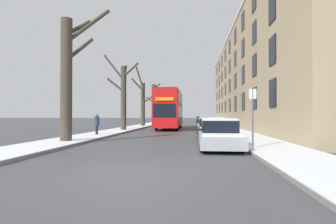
{
  "coord_description": "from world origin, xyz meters",
  "views": [
    {
      "loc": [
        1.88,
        -6.97,
        1.58
      ],
      "look_at": [
        -0.59,
        18.09,
        1.91
      ],
      "focal_mm": 28.0,
      "sensor_mm": 36.0,
      "label": 1
    }
  ],
  "objects_px": {
    "double_decker_bus": "(170,108)",
    "parked_car_3": "(204,124)",
    "parked_car_2": "(207,126)",
    "bare_tree_left_3": "(154,103)",
    "bare_tree_left_1": "(123,94)",
    "parked_car_0": "(219,135)",
    "street_sign_post": "(253,115)",
    "parked_car_1": "(212,129)",
    "pedestrian_left_sidewalk": "(97,124)",
    "bare_tree_left_0": "(68,75)",
    "bare_tree_left_2": "(143,102)",
    "parked_car_4": "(203,122)"
  },
  "relations": [
    {
      "from": "bare_tree_left_1",
      "to": "pedestrian_left_sidewalk",
      "type": "xyz_separation_m",
      "value": [
        -0.21,
        -6.62,
        -2.77
      ]
    },
    {
      "from": "parked_car_4",
      "to": "street_sign_post",
      "type": "xyz_separation_m",
      "value": [
        1.38,
        -23.79,
        0.89
      ]
    },
    {
      "from": "pedestrian_left_sidewalk",
      "to": "bare_tree_left_3",
      "type": "bearing_deg",
      "value": 156.79
    },
    {
      "from": "pedestrian_left_sidewalk",
      "to": "street_sign_post",
      "type": "xyz_separation_m",
      "value": [
        9.86,
        -7.36,
        0.64
      ]
    },
    {
      "from": "bare_tree_left_1",
      "to": "street_sign_post",
      "type": "height_order",
      "value": "bare_tree_left_1"
    },
    {
      "from": "bare_tree_left_2",
      "to": "bare_tree_left_3",
      "type": "relative_size",
      "value": 1.1
    },
    {
      "from": "double_decker_bus",
      "to": "parked_car_3",
      "type": "distance_m",
      "value": 4.54
    },
    {
      "from": "street_sign_post",
      "to": "parked_car_0",
      "type": "bearing_deg",
      "value": 150.05
    },
    {
      "from": "bare_tree_left_2",
      "to": "bare_tree_left_1",
      "type": "bearing_deg",
      "value": -89.86
    },
    {
      "from": "bare_tree_left_0",
      "to": "bare_tree_left_1",
      "type": "relative_size",
      "value": 1.03
    },
    {
      "from": "parked_car_3",
      "to": "parked_car_4",
      "type": "relative_size",
      "value": 1.13
    },
    {
      "from": "bare_tree_left_0",
      "to": "parked_car_2",
      "type": "height_order",
      "value": "bare_tree_left_0"
    },
    {
      "from": "bare_tree_left_2",
      "to": "parked_car_0",
      "type": "height_order",
      "value": "bare_tree_left_2"
    },
    {
      "from": "parked_car_0",
      "to": "parked_car_3",
      "type": "bearing_deg",
      "value": 90.0
    },
    {
      "from": "bare_tree_left_3",
      "to": "parked_car_3",
      "type": "bearing_deg",
      "value": -64.18
    },
    {
      "from": "parked_car_1",
      "to": "parked_car_3",
      "type": "xyz_separation_m",
      "value": [
        -0.0,
        11.9,
        -0.05
      ]
    },
    {
      "from": "bare_tree_left_0",
      "to": "bare_tree_left_2",
      "type": "distance_m",
      "value": 21.86
    },
    {
      "from": "parked_car_2",
      "to": "bare_tree_left_3",
      "type": "bearing_deg",
      "value": 109.81
    },
    {
      "from": "double_decker_bus",
      "to": "parked_car_1",
      "type": "height_order",
      "value": "double_decker_bus"
    },
    {
      "from": "parked_car_3",
      "to": "parked_car_0",
      "type": "bearing_deg",
      "value": -90.0
    },
    {
      "from": "bare_tree_left_1",
      "to": "parked_car_3",
      "type": "height_order",
      "value": "bare_tree_left_1"
    },
    {
      "from": "parked_car_0",
      "to": "parked_car_3",
      "type": "relative_size",
      "value": 0.95
    },
    {
      "from": "parked_car_2",
      "to": "street_sign_post",
      "type": "relative_size",
      "value": 1.41
    },
    {
      "from": "bare_tree_left_2",
      "to": "parked_car_0",
      "type": "relative_size",
      "value": 1.97
    },
    {
      "from": "parked_car_2",
      "to": "street_sign_post",
      "type": "xyz_separation_m",
      "value": [
        1.38,
        -11.79,
        0.96
      ]
    },
    {
      "from": "bare_tree_left_1",
      "to": "parked_car_1",
      "type": "xyz_separation_m",
      "value": [
        8.27,
        -8.12,
        -3.05
      ]
    },
    {
      "from": "bare_tree_left_1",
      "to": "pedestrian_left_sidewalk",
      "type": "relative_size",
      "value": 4.48
    },
    {
      "from": "parked_car_1",
      "to": "parked_car_0",
      "type": "bearing_deg",
      "value": -90.0
    },
    {
      "from": "bare_tree_left_3",
      "to": "parked_car_4",
      "type": "distance_m",
      "value": 14.5
    },
    {
      "from": "bare_tree_left_2",
      "to": "pedestrian_left_sidewalk",
      "type": "distance_m",
      "value": 17.14
    },
    {
      "from": "parked_car_0",
      "to": "bare_tree_left_0",
      "type": "bearing_deg",
      "value": 168.68
    },
    {
      "from": "bare_tree_left_1",
      "to": "pedestrian_left_sidewalk",
      "type": "distance_m",
      "value": 7.18
    },
    {
      "from": "bare_tree_left_3",
      "to": "bare_tree_left_2",
      "type": "bearing_deg",
      "value": -89.36
    },
    {
      "from": "bare_tree_left_3",
      "to": "pedestrian_left_sidewalk",
      "type": "relative_size",
      "value": 4.36
    },
    {
      "from": "double_decker_bus",
      "to": "parked_car_3",
      "type": "xyz_separation_m",
      "value": [
        4.0,
        -1.09,
        -1.84
      ]
    },
    {
      "from": "street_sign_post",
      "to": "bare_tree_left_1",
      "type": "bearing_deg",
      "value": 124.64
    },
    {
      "from": "bare_tree_left_0",
      "to": "street_sign_post",
      "type": "xyz_separation_m",
      "value": [
        9.68,
        -2.46,
        -2.29
      ]
    },
    {
      "from": "parked_car_3",
      "to": "pedestrian_left_sidewalk",
      "type": "relative_size",
      "value": 2.57
    },
    {
      "from": "bare_tree_left_0",
      "to": "bare_tree_left_3",
      "type": "distance_m",
      "value": 32.7
    },
    {
      "from": "double_decker_bus",
      "to": "bare_tree_left_1",
      "type": "bearing_deg",
      "value": -131.25
    },
    {
      "from": "parked_car_1",
      "to": "parked_car_3",
      "type": "height_order",
      "value": "parked_car_1"
    },
    {
      "from": "parked_car_0",
      "to": "street_sign_post",
      "type": "height_order",
      "value": "street_sign_post"
    },
    {
      "from": "bare_tree_left_3",
      "to": "parked_car_3",
      "type": "distance_m",
      "value": 19.61
    },
    {
      "from": "parked_car_0",
      "to": "parked_car_2",
      "type": "xyz_separation_m",
      "value": [
        -0.0,
        11.0,
        -0.03
      ]
    },
    {
      "from": "bare_tree_left_1",
      "to": "double_decker_bus",
      "type": "xyz_separation_m",
      "value": [
        4.27,
        4.87,
        -1.26
      ]
    },
    {
      "from": "bare_tree_left_1",
      "to": "parked_car_4",
      "type": "relative_size",
      "value": 1.98
    },
    {
      "from": "bare_tree_left_2",
      "to": "pedestrian_left_sidewalk",
      "type": "xyz_separation_m",
      "value": [
        -0.18,
        -16.95,
        -2.51
      ]
    },
    {
      "from": "parked_car_0",
      "to": "pedestrian_left_sidewalk",
      "type": "relative_size",
      "value": 2.44
    },
    {
      "from": "parked_car_3",
      "to": "bare_tree_left_0",
      "type": "bearing_deg",
      "value": -118.46
    },
    {
      "from": "bare_tree_left_0",
      "to": "double_decker_bus",
      "type": "bearing_deg",
      "value": 75.32
    }
  ]
}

